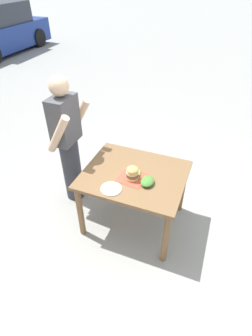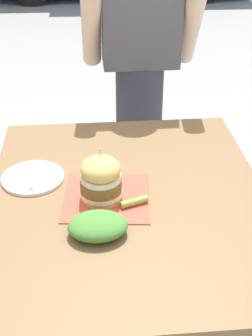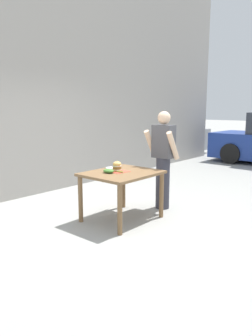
{
  "view_description": "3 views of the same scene",
  "coord_description": "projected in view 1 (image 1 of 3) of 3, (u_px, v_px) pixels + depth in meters",
  "views": [
    {
      "loc": [
        -2.12,
        -0.74,
        2.58
      ],
      "look_at": [
        0.0,
        0.1,
        0.82
      ],
      "focal_mm": 28.0,
      "sensor_mm": 36.0,
      "label": 1
    },
    {
      "loc": [
        -0.12,
        -1.27,
        1.68
      ],
      "look_at": [
        0.0,
        0.1,
        0.82
      ],
      "focal_mm": 50.0,
      "sensor_mm": 36.0,
      "label": 2
    },
    {
      "loc": [
        3.31,
        -3.72,
        1.75
      ],
      "look_at": [
        0.0,
        0.1,
        0.82
      ],
      "focal_mm": 35.0,
      "sensor_mm": 36.0,
      "label": 3
    }
  ],
  "objects": [
    {
      "name": "sandwich",
      "position": [
        132.0,
        173.0,
        2.77
      ],
      "size": [
        0.14,
        0.14,
        0.19
      ],
      "color": "#E5B25B",
      "rests_on": "serving_paper"
    },
    {
      "name": "patio_table",
      "position": [
        134.0,
        182.0,
        2.96
      ],
      "size": [
        0.94,
        1.12,
        0.77
      ],
      "color": "brown",
      "rests_on": "ground"
    },
    {
      "name": "ground_plane",
      "position": [
        133.0,
        220.0,
        3.36
      ],
      "size": [
        80.0,
        80.0,
        0.0
      ],
      "primitive_type": "plane",
      "color": "#9E9E99"
    },
    {
      "name": "side_salad",
      "position": [
        147.0,
        181.0,
        2.74
      ],
      "size": [
        0.18,
        0.14,
        0.06
      ],
      "primitive_type": "ellipsoid",
      "color": "#477F33",
      "rests_on": "patio_table"
    },
    {
      "name": "diner_across_table",
      "position": [
        68.0,
        142.0,
        3.19
      ],
      "size": [
        0.55,
        0.35,
        1.69
      ],
      "color": "#33333D",
      "rests_on": "ground"
    },
    {
      "name": "pickle_spear",
      "position": [
        139.0,
        173.0,
        2.87
      ],
      "size": [
        0.1,
        0.05,
        0.02
      ],
      "primitive_type": "cylinder",
      "rotation": [
        0.0,
        1.57,
        0.33
      ],
      "color": "#8EA83D",
      "rests_on": "serving_paper"
    },
    {
      "name": "side_plate_with_forks",
      "position": [
        111.0,
        189.0,
        2.68
      ],
      "size": [
        0.22,
        0.22,
        0.02
      ],
      "color": "white",
      "rests_on": "patio_table"
    },
    {
      "name": "serving_paper",
      "position": [
        132.0,
        178.0,
        2.83
      ],
      "size": [
        0.31,
        0.31,
        0.0
      ],
      "primitive_type": "cube",
      "rotation": [
        0.0,
        0.0,
        -0.1
      ],
      "color": "#D64C38",
      "rests_on": "patio_table"
    }
  ]
}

